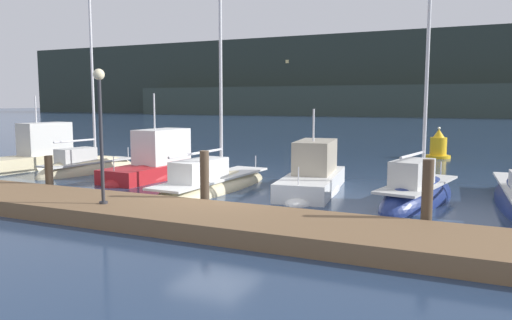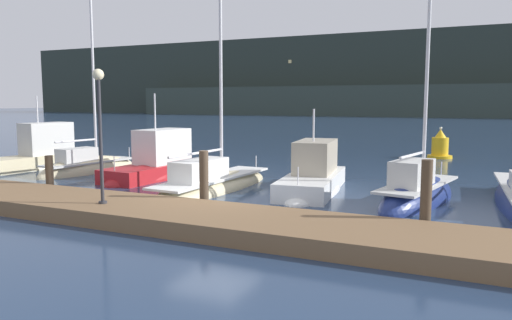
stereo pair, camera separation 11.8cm
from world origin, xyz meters
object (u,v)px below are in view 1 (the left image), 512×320
at_px(sailboat_berth_4, 212,187).
at_px(motorboat_berth_5, 313,183).
at_px(motorboat_berth_1, 39,159).
at_px(dock_lamppost, 100,114).
at_px(motorboat_berth_3, 156,170).
at_px(sailboat_berth_6, 417,198).
at_px(sailboat_berth_2, 88,170).
at_px(channel_buoy, 438,147).

height_order(sailboat_berth_4, motorboat_berth_5, sailboat_berth_4).
bearing_deg(motorboat_berth_1, dock_lamppost, -34.28).
height_order(motorboat_berth_3, dock_lamppost, dock_lamppost).
bearing_deg(sailboat_berth_4, motorboat_berth_3, 155.33).
bearing_deg(motorboat_berth_1, motorboat_berth_5, -1.64).
relative_size(motorboat_berth_1, sailboat_berth_4, 0.59).
bearing_deg(sailboat_berth_4, sailboat_berth_6, 7.26).
height_order(sailboat_berth_2, channel_buoy, sailboat_berth_2).
height_order(sailboat_berth_2, dock_lamppost, sailboat_berth_2).
bearing_deg(motorboat_berth_1, channel_buoy, 36.42).
height_order(sailboat_berth_4, sailboat_berth_6, sailboat_berth_4).
relative_size(motorboat_berth_3, sailboat_berth_4, 0.60).
distance_m(sailboat_berth_4, motorboat_berth_5, 3.82).
bearing_deg(sailboat_berth_4, dock_lamppost, -96.10).
relative_size(motorboat_berth_1, motorboat_berth_3, 0.98).
height_order(channel_buoy, dock_lamppost, dock_lamppost).
bearing_deg(motorboat_berth_3, sailboat_berth_4, -24.67).
xyz_separation_m(motorboat_berth_3, motorboat_berth_5, (7.37, -0.24, -0.02)).
relative_size(sailboat_berth_4, channel_buoy, 5.27).
bearing_deg(motorboat_berth_3, sailboat_berth_6, -4.29).
height_order(motorboat_berth_5, dock_lamppost, dock_lamppost).
relative_size(sailboat_berth_4, sailboat_berth_6, 1.03).
relative_size(motorboat_berth_5, channel_buoy, 3.34).
bearing_deg(dock_lamppost, sailboat_berth_6, 38.15).
distance_m(motorboat_berth_1, sailboat_berth_2, 3.49).
distance_m(motorboat_berth_3, sailboat_berth_6, 11.26).
bearing_deg(motorboat_berth_5, sailboat_berth_2, 179.28).
bearing_deg(motorboat_berth_5, motorboat_berth_3, 178.10).
bearing_deg(motorboat_berth_1, motorboat_berth_3, -1.37).
height_order(motorboat_berth_3, sailboat_berth_6, sailboat_berth_6).
relative_size(sailboat_berth_6, dock_lamppost, 2.48).
xyz_separation_m(motorboat_berth_5, sailboat_berth_6, (3.86, -0.60, -0.18)).
relative_size(sailboat_berth_2, dock_lamppost, 2.33).
bearing_deg(motorboat_berth_5, sailboat_berth_4, -156.25).
relative_size(motorboat_berth_5, sailboat_berth_6, 0.65).
bearing_deg(sailboat_berth_2, sailboat_berth_4, -12.25).
relative_size(sailboat_berth_4, dock_lamppost, 2.56).
distance_m(sailboat_berth_2, motorboat_berth_3, 3.86).
height_order(motorboat_berth_5, channel_buoy, motorboat_berth_5).
bearing_deg(sailboat_berth_4, motorboat_berth_5, 23.75).
bearing_deg(sailboat_berth_6, sailboat_berth_2, 177.19).
relative_size(motorboat_berth_1, channel_buoy, 3.13).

